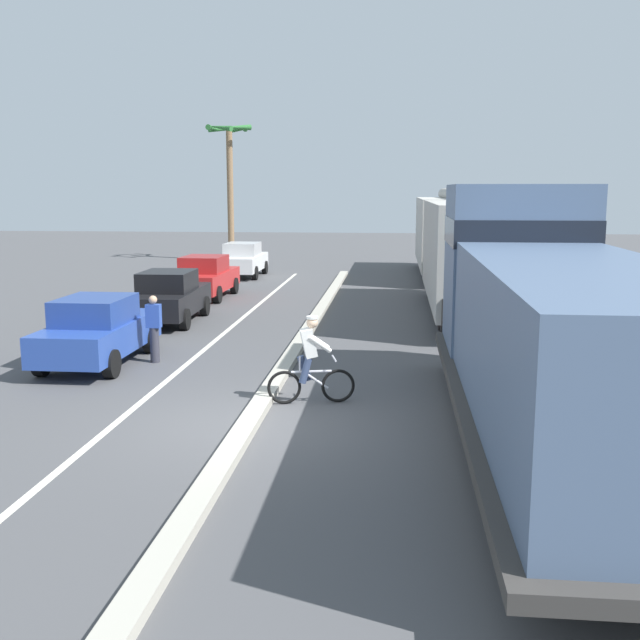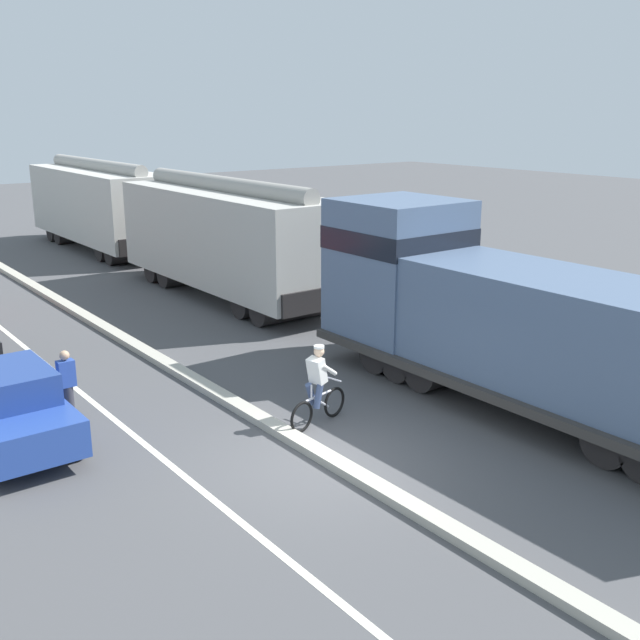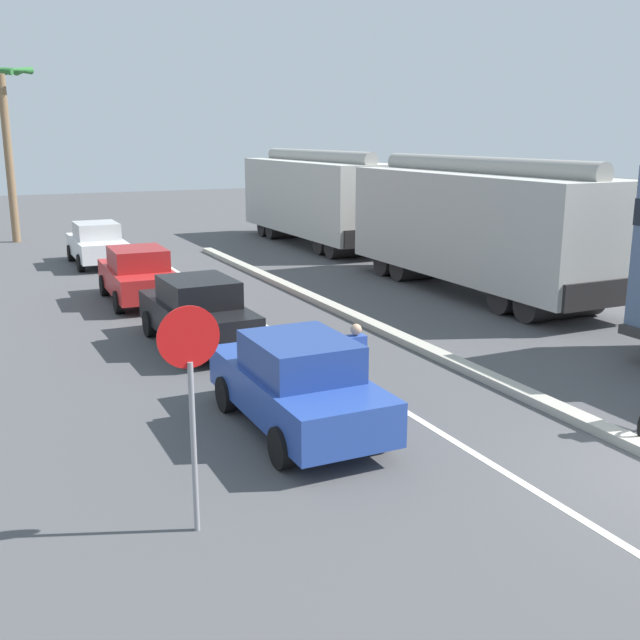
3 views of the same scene
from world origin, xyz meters
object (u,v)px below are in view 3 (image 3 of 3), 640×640
Objects in this scene: hopper_car_middle at (316,198)px; parked_car_black at (197,312)px; parked_car_blue at (297,383)px; pedestrian_by_cars at (356,366)px; palm_tree_near at (5,113)px; stop_sign at (190,376)px; parked_car_red at (138,275)px; parked_car_white at (97,244)px; hopper_car_lead at (477,227)px.

parked_car_black is at bearing -124.69° from hopper_car_middle.
parked_car_blue is 2.60× the size of pedestrian_by_cars.
palm_tree_near is 26.75m from pedestrian_by_cars.
parked_car_black is 1.47× the size of stop_sign.
parked_car_white is (-0.01, 7.20, 0.00)m from parked_car_red.
stop_sign is 29.04m from palm_tree_near.
hopper_car_middle is (0.00, 11.60, 0.00)m from hopper_car_lead.
parked_car_white is 0.54× the size of palm_tree_near.
palm_tree_near reaches higher than parked_car_red.
palm_tree_near is at bearing 98.67° from parked_car_red.
stop_sign is at bearing -118.61° from hopper_car_middle.
palm_tree_near is (-12.08, 6.85, 3.69)m from hopper_car_middle.
parked_car_red is 2.62× the size of pedestrian_by_cars.
parked_car_black is 2.62× the size of pedestrian_by_cars.
pedestrian_by_cars is (3.84, -26.01, -4.92)m from palm_tree_near.
hopper_car_middle reaches higher than pedestrian_by_cars.
parked_car_blue is 0.99× the size of parked_car_red.
parked_car_red is at bearing 91.29° from parked_car_blue.
hopper_car_middle is 2.50× the size of parked_car_red.
palm_tree_near reaches higher than parked_car_blue.
parked_car_blue is 1.00× the size of parked_car_white.
hopper_car_middle reaches higher than parked_car_red.
parked_car_white is at bearing 91.06° from parked_car_black.
palm_tree_near is (-12.08, 18.45, 3.69)m from hopper_car_lead.
stop_sign is at bearing -96.10° from parked_car_white.
parked_car_black and pedestrian_by_cars have the same top height.
hopper_car_middle is 2.52× the size of parked_car_white.
parked_car_red is at bearing 92.44° from parked_car_black.
parked_car_blue is 3.70m from stop_sign.
hopper_car_middle is 3.68× the size of stop_sign.
parked_car_blue is 0.54× the size of palm_tree_near.
parked_car_red is 1.47× the size of stop_sign.
parked_car_blue is (-9.50, -19.47, -1.26)m from hopper_car_middle.
hopper_car_lead is at bearing 42.54° from pedestrian_by_cars.
parked_car_blue is at bearing -89.20° from parked_car_white.
stop_sign is at bearing -139.17° from hopper_car_lead.
hopper_car_middle is 16.78m from parked_car_black.
parked_car_black is at bearing -88.94° from parked_car_white.
hopper_car_lead is 22.36m from palm_tree_near.
parked_car_black is at bearing 103.37° from pedestrian_by_cars.
parked_car_blue and parked_car_black have the same top height.
pedestrian_by_cars is (1.28, -5.40, 0.03)m from parked_car_black.
hopper_car_middle reaches higher than parked_car_black.
parked_car_blue is 26.90m from palm_tree_near.
hopper_car_lead is 2.50× the size of parked_car_red.
stop_sign is at bearing -99.32° from parked_car_red.
parked_car_white is 1.46× the size of stop_sign.
stop_sign reaches higher than parked_car_red.
stop_sign reaches higher than parked_car_blue.
parked_car_white is 9.74m from palm_tree_near.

